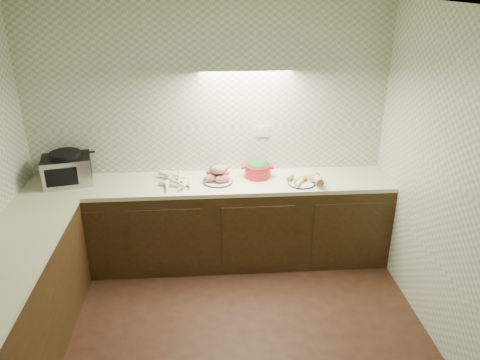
{
  "coord_description": "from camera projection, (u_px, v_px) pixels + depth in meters",
  "views": [
    {
      "loc": [
        -0.01,
        -2.74,
        2.77
      ],
      "look_at": [
        0.28,
        1.25,
        1.02
      ],
      "focal_mm": 35.0,
      "sensor_mm": 36.0,
      "label": 1
    }
  ],
  "objects": [
    {
      "name": "parsnip_pile",
      "position": [
        173.0,
        181.0,
        4.55
      ],
      "size": [
        0.39,
        0.41,
        0.08
      ],
      "color": "beige",
      "rests_on": "counter"
    },
    {
      "name": "onion_bowl",
      "position": [
        215.0,
        173.0,
        4.72
      ],
      "size": [
        0.17,
        0.17,
        0.13
      ],
      "color": "black",
      "rests_on": "counter"
    },
    {
      "name": "dutch_oven",
      "position": [
        258.0,
        169.0,
        4.71
      ],
      "size": [
        0.33,
        0.29,
        0.18
      ],
      "rotation": [
        0.0,
        0.0,
        -0.08
      ],
      "color": "#B01823",
      "rests_on": "counter"
    },
    {
      "name": "sweet_potato_plate",
      "position": [
        218.0,
        175.0,
        4.59
      ],
      "size": [
        0.3,
        0.3,
        0.18
      ],
      "rotation": [
        0.0,
        0.0,
        -0.14
      ],
      "color": "#151843",
      "rests_on": "counter"
    },
    {
      "name": "room",
      "position": [
        210.0,
        172.0,
        2.96
      ],
      "size": [
        3.6,
        3.6,
        2.6
      ],
      "color": "black",
      "rests_on": "ground"
    },
    {
      "name": "veg_plate",
      "position": [
        307.0,
        179.0,
        4.57
      ],
      "size": [
        0.34,
        0.27,
        0.13
      ],
      "rotation": [
        0.0,
        0.0,
        -0.09
      ],
      "color": "#151843",
      "rests_on": "counter"
    },
    {
      "name": "counter",
      "position": [
        133.0,
        270.0,
        4.01
      ],
      "size": [
        3.6,
        3.6,
        0.9
      ],
      "color": "black",
      "rests_on": "ground"
    },
    {
      "name": "toaster_oven",
      "position": [
        67.0,
        169.0,
        4.55
      ],
      "size": [
        0.51,
        0.44,
        0.32
      ],
      "rotation": [
        0.0,
        0.0,
        0.22
      ],
      "color": "black",
      "rests_on": "counter"
    }
  ]
}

